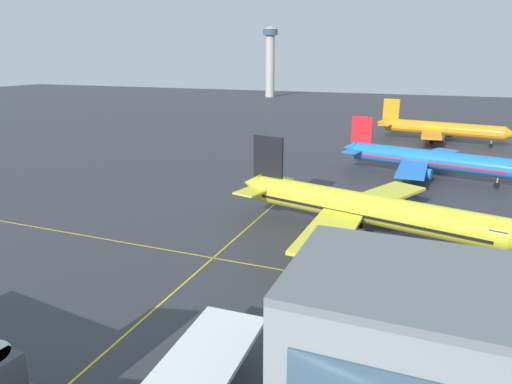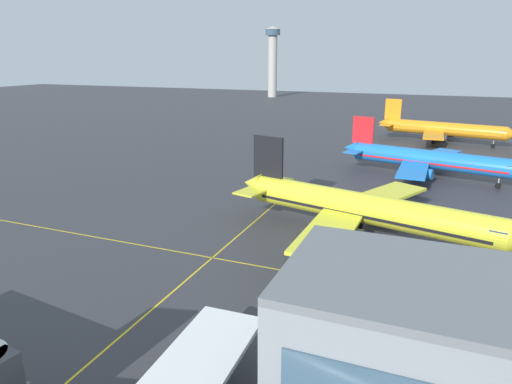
% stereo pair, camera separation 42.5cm
% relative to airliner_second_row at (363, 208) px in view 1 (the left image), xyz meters
% --- Properties ---
extents(airliner_second_row, '(38.65, 32.87, 12.13)m').
position_rel_airliner_second_row_xyz_m(airliner_second_row, '(0.00, 0.00, 0.00)').
color(airliner_second_row, yellow).
rests_on(airliner_second_row, ground).
extents(airliner_third_row, '(35.46, 30.13, 11.11)m').
position_rel_airliner_second_row_xyz_m(airliner_third_row, '(6.70, 35.93, -0.35)').
color(airliner_third_row, blue).
rests_on(airliner_third_row, ground).
extents(airliner_far_left_stand, '(36.37, 30.94, 11.35)m').
position_rel_airliner_second_row_xyz_m(airliner_far_left_stand, '(8.90, 77.86, -0.26)').
color(airliner_far_left_stand, orange).
rests_on(airliner_far_left_stand, ground).
extents(taxiway_markings, '(143.58, 88.06, 0.01)m').
position_rel_airliner_second_row_xyz_m(taxiway_markings, '(-15.41, -32.87, -4.14)').
color(taxiway_markings, yellow).
rests_on(taxiway_markings, ground).
extents(control_tower, '(8.82, 8.82, 39.56)m').
position_rel_airliner_second_row_xyz_m(control_tower, '(-85.60, 200.84, 18.72)').
color(control_tower, '#ADA89E').
rests_on(control_tower, ground).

